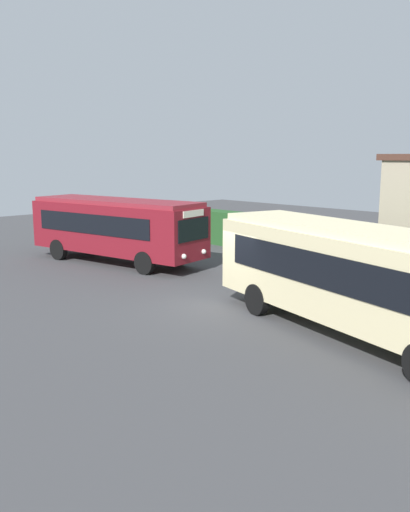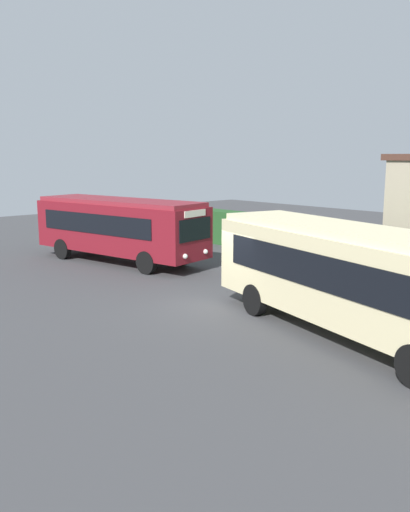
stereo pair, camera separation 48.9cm
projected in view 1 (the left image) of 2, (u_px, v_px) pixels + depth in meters
ground_plane at (228, 307)px, 17.96m from camera, size 64.00×64.00×0.00m
bus_maroon at (116, 226)px, 25.12m from camera, size 9.44×4.17×3.00m
bus_cream at (358, 275)px, 14.63m from camera, size 10.38×4.65×3.09m
hedge_row at (370, 248)px, 23.98m from camera, size 44.00×1.22×1.89m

